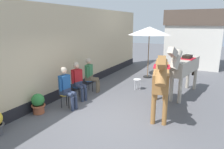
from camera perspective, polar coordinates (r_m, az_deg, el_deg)
name	(u,v)px	position (r m, az deg, el deg)	size (l,w,h in m)	color
ground_plane	(139,90)	(8.92, 7.44, -4.32)	(40.00, 40.00, 0.00)	#56565B
pub_facade_wall	(66,55)	(8.46, -12.32, 5.20)	(0.34, 14.00, 3.40)	#CCB793
distant_cottage	(194,38)	(14.45, 21.33, 9.14)	(3.40, 2.60, 3.50)	silver
seated_visitor_near	(66,86)	(7.01, -12.36, -2.98)	(0.61, 0.49, 1.39)	gold
seated_visitor_middle	(78,79)	(7.76, -9.24, -1.17)	(0.61, 0.48, 1.39)	#194C99
seated_visitor_far	(90,73)	(8.56, -5.89, 0.36)	(0.61, 0.48, 1.39)	#194C99
saddled_horse_near	(161,77)	(6.60, 13.18, -0.63)	(0.92, 2.96, 2.06)	#9E6B38
saddled_horse_far	(185,66)	(8.41, 19.14, 2.08)	(0.81, 2.98, 2.06)	#B2A899
flower_planter_middle	(38,103)	(6.99, -19.42, -7.36)	(0.43, 0.43, 0.64)	#A85638
cafe_parasol	(149,31)	(10.76, 10.12, 11.53)	(2.10, 2.10, 2.58)	black
spare_stool_white	(137,81)	(8.90, 6.87, -1.63)	(0.32, 0.32, 0.46)	white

